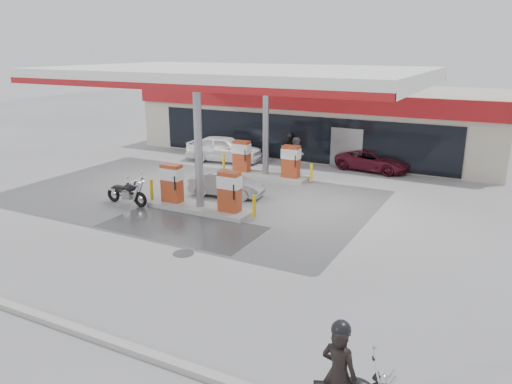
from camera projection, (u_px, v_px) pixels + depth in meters
ground at (171, 225)px, 18.84m from camera, size 90.00×90.00×0.00m
wet_patch at (182, 227)px, 18.61m from camera, size 6.00×3.00×0.00m
drain_cover at (183, 253)px, 16.25m from camera, size 0.70×0.70×0.01m
kerb at (6, 305)px, 12.86m from camera, size 28.00×0.25×0.15m
store_building at (321, 119)px, 31.82m from camera, size 22.00×8.22×4.00m
canopy at (235, 75)px, 21.60m from camera, size 16.00×10.02×5.51m
pump_island_near at (200, 194)px, 20.34m from camera, size 5.14×1.30×1.78m
pump_island_far at (266, 164)px, 25.44m from camera, size 5.14×1.30×1.78m
biker_main at (339, 374)px, 8.80m from camera, size 0.75×0.56×1.88m
parked_motorcycle at (127, 193)px, 21.13m from camera, size 2.18×0.84×1.12m
sedan_white at (224, 149)px, 28.98m from camera, size 4.68×2.52×1.51m
attendant at (297, 157)px, 25.63m from camera, size 1.03×1.17×2.03m
hatchback_silver at (227, 184)px, 22.33m from camera, size 3.49×1.68×1.10m
parked_car_left at (245, 140)px, 32.58m from camera, size 4.03×2.17×1.11m
parked_car_right at (373, 160)px, 26.88m from camera, size 4.19×2.31×1.11m
biker_walking at (290, 148)px, 28.78m from camera, size 1.02×0.62×1.62m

